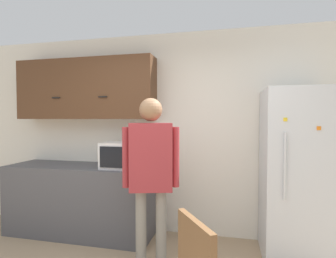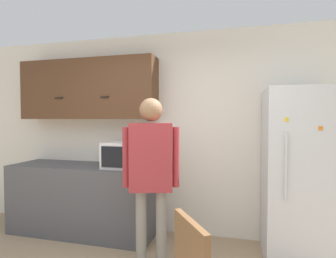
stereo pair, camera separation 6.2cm
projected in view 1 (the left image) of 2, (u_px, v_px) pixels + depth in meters
The scene contains 6 objects.
back_wall at pixel (174, 134), 3.57m from camera, with size 6.00×0.06×2.70m.
counter at pixel (81, 199), 3.54m from camera, with size 1.97×0.63×0.93m.
upper_cabinets at pixel (86, 89), 3.63m from camera, with size 1.97×0.34×0.82m.
microwave at pixel (124, 155), 3.32m from camera, with size 0.52×0.39×0.33m.
person at pixel (151, 165), 2.65m from camera, with size 0.56×0.32×1.76m.
refrigerator at pixel (296, 175), 2.88m from camera, with size 0.71×0.74×1.88m.
Camera 1 is at (0.71, -1.41, 1.55)m, focal length 28.00 mm.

